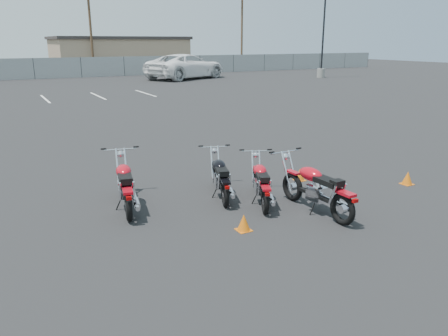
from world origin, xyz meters
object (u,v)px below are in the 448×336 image
motorcycle_third_red (261,183)px  white_van (186,59)px  motorcycle_front_red (126,185)px  motorcycle_rear_red (317,189)px  motorcycle_second_black (221,177)px

motorcycle_third_red → white_van: size_ratio=0.20×
motorcycle_front_red → motorcycle_rear_red: bearing=-31.9°
motorcycle_front_red → motorcycle_second_black: 1.99m
motorcycle_front_red → motorcycle_rear_red: motorcycle_rear_red is taller
motorcycle_rear_red → white_van: white_van is taller
motorcycle_second_black → white_van: (11.67, 28.42, 1.27)m
motorcycle_rear_red → white_van: bearing=70.8°
motorcycle_front_red → motorcycle_rear_red: size_ratio=0.98×
motorcycle_front_red → motorcycle_second_black: size_ratio=1.11×
motorcycle_front_red → motorcycle_second_black: motorcycle_front_red is taller
motorcycle_front_red → white_van: 31.27m
motorcycle_front_red → white_van: size_ratio=0.23×
motorcycle_third_red → white_van: 31.22m
white_van → motorcycle_second_black: bearing=133.6°
motorcycle_second_black → motorcycle_third_red: 0.91m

